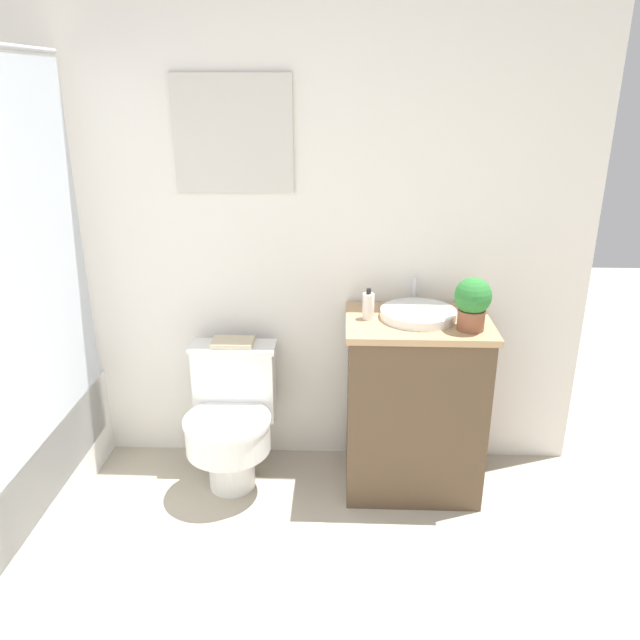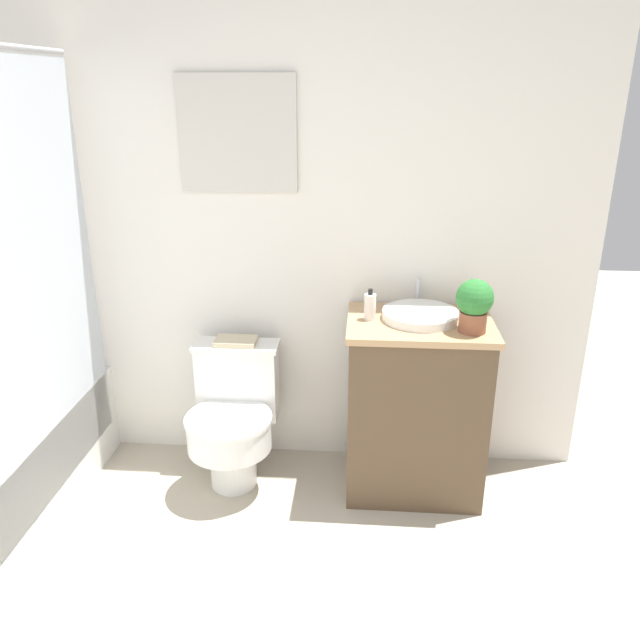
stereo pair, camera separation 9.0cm
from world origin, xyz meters
TOP-DOWN VIEW (x-y plane):
  - wall_back at (0.00, 2.35)m, footprint 3.56×0.07m
  - toilet at (0.09, 2.06)m, footprint 0.41×0.53m
  - vanity at (0.95, 2.07)m, footprint 0.65×0.48m
  - sink at (0.95, 2.09)m, footprint 0.34×0.38m
  - soap_bottle at (0.73, 2.08)m, footprint 0.05×0.05m
  - potted_plant at (1.16, 1.96)m, footprint 0.16×0.16m
  - book_on_tank at (0.09, 2.20)m, footprint 0.20×0.13m

SIDE VIEW (x-z plane):
  - toilet at x=0.09m, z-range 0.01..0.68m
  - vanity at x=0.95m, z-range 0.00..0.86m
  - book_on_tank at x=0.09m, z-range 0.67..0.69m
  - sink at x=0.95m, z-range 0.81..0.94m
  - soap_bottle at x=0.73m, z-range 0.85..0.99m
  - potted_plant at x=1.16m, z-range 0.87..1.10m
  - wall_back at x=0.00m, z-range 0.01..2.51m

